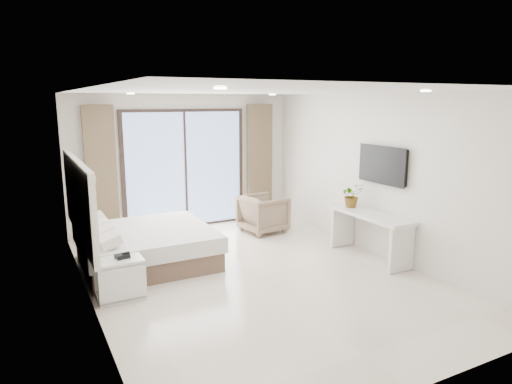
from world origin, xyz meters
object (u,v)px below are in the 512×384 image
nightstand (119,278)px  console_desk (370,225)px  bed (145,246)px  armchair (263,212)px

nightstand → console_desk: size_ratio=0.38×
bed → nightstand: bearing=-119.6°
armchair → nightstand: bearing=113.0°
nightstand → console_desk: console_desk is taller
nightstand → bed: bearing=60.7°
bed → armchair: size_ratio=2.48×
bed → console_desk: 3.66m
bed → console_desk: size_ratio=1.27×
bed → console_desk: console_desk is taller
console_desk → nightstand: bearing=175.1°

